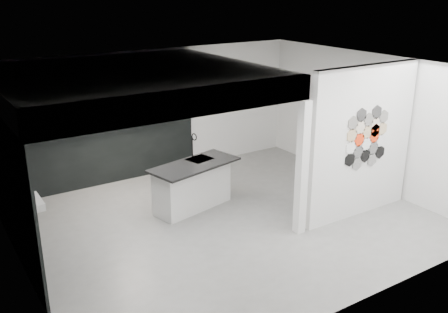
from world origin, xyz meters
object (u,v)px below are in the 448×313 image
wall_basin (28,204)px  glass_bowl (163,115)px  partition_panel (362,142)px  kitchen_island (192,185)px  stockpot (41,131)px  kettle (143,116)px  glass_vase (163,114)px  utensil_cup (58,131)px  bottle_dark (96,124)px

wall_basin → glass_bowl: 4.00m
partition_panel → kitchen_island: (-2.47, 1.88, -0.93)m
stockpot → glass_bowl: (2.62, 0.00, -0.05)m
kettle → stockpot: bearing=170.3°
glass_vase → utensil_cup: size_ratio=1.43×
glass_bowl → glass_vase: size_ratio=0.98×
glass_vase → utensil_cup: (-2.30, 0.00, -0.02)m
stockpot → utensil_cup: stockpot is taller
wall_basin → utensil_cup: size_ratio=6.37×
partition_panel → kettle: bearing=123.4°
utensil_cup → partition_panel: bearing=-41.4°
stockpot → kettle: 2.15m
glass_bowl → kettle: bearing=180.0°
kettle → glass_bowl: (0.47, 0.00, -0.03)m
kettle → glass_bowl: bearing=-9.7°
partition_panel → glass_bowl: size_ratio=21.23×
stockpot → bottle_dark: (1.08, 0.00, -0.03)m
utensil_cup → glass_bowl: bearing=0.0°
kitchen_island → glass_bowl: size_ratio=14.19×
kettle → glass_vase: (0.47, 0.00, -0.01)m
partition_panel → bottle_dark: bearing=133.1°
wall_basin → bottle_dark: 2.83m
wall_basin → glass_bowl: bearing=31.4°
stockpot → partition_panel: bearing=-39.5°
glass_bowl → glass_vase: 0.02m
kettle → wall_basin: bearing=-154.4°
kitchen_island → kettle: kettle is taller
stockpot → utensil_cup: size_ratio=2.48×
kettle → bottle_dark: size_ratio=1.32×
partition_panel → wall_basin: size_ratio=4.67×
glass_bowl → kitchen_island: bearing=-101.3°
wall_basin → kitchen_island: bearing=1.5°
wall_basin → glass_vase: bearing=31.3°
wall_basin → utensil_cup: (1.09, 2.07, 0.52)m
bottle_dark → glass_bowl: bearing=0.0°
kettle → glass_vase: bearing=-9.7°
bottle_dark → utensil_cup: 0.77m
kettle → bottle_dark: (-1.07, 0.00, -0.01)m
wall_basin → bottle_dark: size_ratio=4.36×
bottle_dark → wall_basin: bearing=-131.9°
wall_basin → glass_vase: (3.39, 2.07, 0.54)m
wall_basin → glass_vase: glass_vase is taller
glass_bowl → utensil_cup: same height
partition_panel → wall_basin: (-5.46, 1.80, -0.55)m
glass_bowl → stockpot: bearing=180.0°
wall_basin → kitchen_island: 3.01m
partition_panel → bottle_dark: 5.29m
stockpot → glass_vase: bearing=0.0°
wall_basin → stockpot: 2.28m
glass_bowl → partition_panel: bearing=-61.7°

